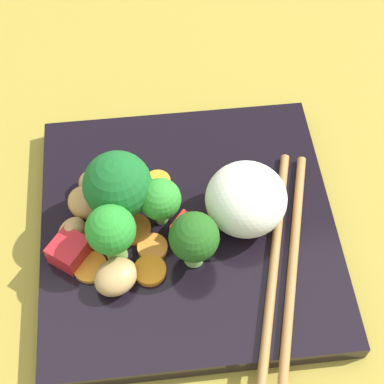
{
  "coord_description": "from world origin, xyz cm",
  "views": [
    {
      "loc": [
        27.29,
        -3.67,
        48.37
      ],
      "look_at": [
        -1.98,
        0.64,
        3.92
      ],
      "focal_mm": 56.36,
      "sensor_mm": 36.0,
      "label": 1
    }
  ],
  "objects_px": {
    "broccoli_floret_2": "(160,200)",
    "carrot_slice_1": "(150,271)",
    "square_plate": "(188,229)",
    "rice_mound": "(247,203)",
    "chopstick_pair": "(283,267)"
  },
  "relations": [
    {
      "from": "broccoli_floret_2",
      "to": "chopstick_pair",
      "type": "bearing_deg",
      "value": 56.57
    },
    {
      "from": "square_plate",
      "to": "broccoli_floret_2",
      "type": "bearing_deg",
      "value": -105.87
    },
    {
      "from": "rice_mound",
      "to": "broccoli_floret_2",
      "type": "height_order",
      "value": "rice_mound"
    },
    {
      "from": "square_plate",
      "to": "carrot_slice_1",
      "type": "relative_size",
      "value": 9.39
    },
    {
      "from": "square_plate",
      "to": "broccoli_floret_2",
      "type": "xyz_separation_m",
      "value": [
        -0.01,
        -0.02,
        0.04
      ]
    },
    {
      "from": "carrot_slice_1",
      "to": "broccoli_floret_2",
      "type": "bearing_deg",
      "value": 162.31
    },
    {
      "from": "square_plate",
      "to": "rice_mound",
      "type": "bearing_deg",
      "value": 85.7
    },
    {
      "from": "broccoli_floret_2",
      "to": "rice_mound",
      "type": "bearing_deg",
      "value": 81.99
    },
    {
      "from": "chopstick_pair",
      "to": "broccoli_floret_2",
      "type": "bearing_deg",
      "value": 74.53
    },
    {
      "from": "broccoli_floret_2",
      "to": "carrot_slice_1",
      "type": "bearing_deg",
      "value": -17.69
    },
    {
      "from": "rice_mound",
      "to": "carrot_slice_1",
      "type": "distance_m",
      "value": 0.1
    },
    {
      "from": "rice_mound",
      "to": "carrot_slice_1",
      "type": "relative_size",
      "value": 2.57
    },
    {
      "from": "rice_mound",
      "to": "broccoli_floret_2",
      "type": "distance_m",
      "value": 0.07
    },
    {
      "from": "square_plate",
      "to": "chopstick_pair",
      "type": "bearing_deg",
      "value": 52.08
    },
    {
      "from": "square_plate",
      "to": "rice_mound",
      "type": "relative_size",
      "value": 3.66
    }
  ]
}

